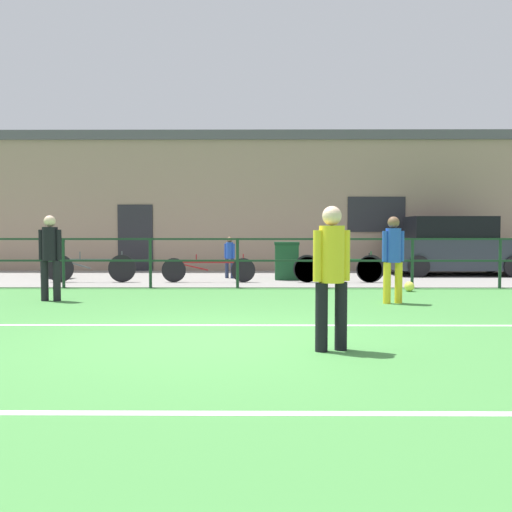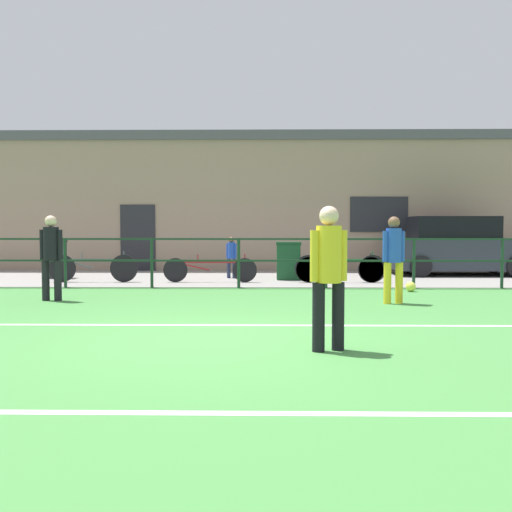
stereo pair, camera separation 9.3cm
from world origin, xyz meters
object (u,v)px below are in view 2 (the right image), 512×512
at_px(bicycle_parked_0, 340,268).
at_px(bicycle_parked_4, 93,268).
at_px(parked_car_red, 457,247).
at_px(bicycle_parked_2, 210,269).
at_px(player_winger, 329,269).
at_px(player_goalkeeper, 51,252).
at_px(soccer_ball_spare, 411,287).
at_px(trash_bin_1, 288,261).
at_px(spectator_child, 231,255).
at_px(player_striker, 394,254).
at_px(trash_bin_0, 55,258).
at_px(bicycle_parked_3, 340,269).

relative_size(bicycle_parked_0, bicycle_parked_4, 1.02).
bearing_deg(parked_car_red, bicycle_parked_2, -161.08).
height_order(player_winger, bicycle_parked_0, player_winger).
distance_m(player_goalkeeper, bicycle_parked_0, 6.93).
relative_size(player_winger, soccer_ball_spare, 7.57).
distance_m(soccer_ball_spare, trash_bin_1, 3.69).
bearing_deg(player_winger, soccer_ball_spare, -131.13).
bearing_deg(bicycle_parked_4, bicycle_parked_0, 0.00).
xyz_separation_m(spectator_child, bicycle_parked_2, (-0.48, -1.16, -0.32)).
relative_size(player_striker, trash_bin_0, 1.52).
bearing_deg(soccer_ball_spare, player_goalkeeper, -167.00).
height_order(player_striker, bicycle_parked_2, player_striker).
bearing_deg(bicycle_parked_4, spectator_child, 18.73).
height_order(bicycle_parked_0, bicycle_parked_4, same).
distance_m(player_striker, trash_bin_1, 4.94).
distance_m(parked_car_red, trash_bin_0, 11.30).
bearing_deg(trash_bin_0, bicycle_parked_3, -8.49).
relative_size(player_goalkeeper, trash_bin_0, 1.55).
bearing_deg(player_striker, trash_bin_0, 132.19).
relative_size(player_winger, parked_car_red, 0.43).
height_order(player_goalkeeper, bicycle_parked_0, player_goalkeeper).
height_order(bicycle_parked_2, trash_bin_0, trash_bin_0).
bearing_deg(bicycle_parked_2, trash_bin_1, 21.33).
xyz_separation_m(bicycle_parked_4, trash_bin_0, (-1.36, 1.13, 0.17)).
xyz_separation_m(spectator_child, bicycle_parked_0, (2.79, -1.16, -0.28)).
height_order(player_winger, bicycle_parked_4, player_winger).
relative_size(player_striker, bicycle_parked_4, 0.71).
distance_m(player_striker, bicycle_parked_3, 3.89).
distance_m(bicycle_parked_4, trash_bin_0, 1.78).
bearing_deg(bicycle_parked_4, bicycle_parked_2, 0.00).
bearing_deg(soccer_ball_spare, trash_bin_0, 161.43).
height_order(player_goalkeeper, player_winger, player_winger).
xyz_separation_m(spectator_child, bicycle_parked_3, (2.77, -1.16, -0.30)).
relative_size(player_striker, spectator_child, 1.43).
bearing_deg(bicycle_parked_2, player_goalkeeper, -127.30).
bearing_deg(spectator_child, bicycle_parked_4, 41.56).
height_order(parked_car_red, trash_bin_1, parked_car_red).
height_order(player_striker, bicycle_parked_0, player_striker).
bearing_deg(trash_bin_1, bicycle_parked_4, -171.03).
bearing_deg(bicycle_parked_0, bicycle_parked_3, 180.00).
relative_size(player_striker, bicycle_parked_3, 0.73).
bearing_deg(bicycle_parked_2, player_striker, -45.63).
distance_m(bicycle_parked_4, trash_bin_1, 5.00).
distance_m(player_goalkeeper, trash_bin_1, 6.36).
relative_size(player_goalkeeper, bicycle_parked_0, 0.71).
bearing_deg(bicycle_parked_0, bicycle_parked_2, 180.00).
distance_m(soccer_ball_spare, bicycle_parked_3, 2.28).
height_order(player_goalkeeper, player_striker, player_goalkeeper).
bearing_deg(bicycle_parked_2, bicycle_parked_0, 0.00).
bearing_deg(trash_bin_1, bicycle_parked_0, -31.58).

